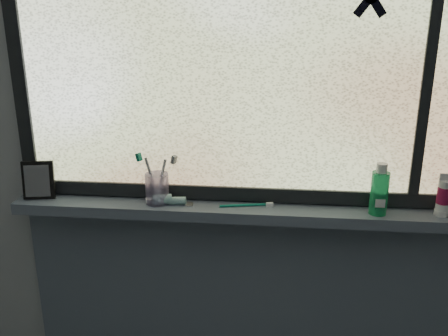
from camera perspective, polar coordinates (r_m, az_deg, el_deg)
The scene contains 13 objects.
wall_back at distance 1.76m, azimuth 1.94°, elevation 3.51°, with size 3.00×0.01×2.50m, color #9EA3A8.
windowsill at distance 1.77m, azimuth 1.68°, elevation -4.95°, with size 1.62×0.14×0.04m, color #525D6D.
sill_apron at distance 2.08m, azimuth 1.67°, elevation -17.32°, with size 1.62×0.02×0.98m, color #525D6D.
window_pane at distance 1.69m, azimuth 1.99°, elevation 12.53°, with size 1.50×0.01×1.00m, color silver.
frame_bottom at distance 1.80m, azimuth 1.81°, elevation -2.88°, with size 1.60×0.03×0.05m, color black.
frame_left at distance 1.90m, azimuth -22.56°, elevation 11.85°, with size 0.05×0.03×1.10m, color black.
frame_mullion at distance 1.75m, azimuth 22.44°, elevation 11.39°, with size 0.04×0.03×1.00m, color black.
vanity_mirror at distance 1.93m, azimuth -20.45°, elevation -1.30°, with size 0.11×0.06×0.14m, color black.
toothpaste_tube at distance 1.78m, azimuth -6.38°, elevation -3.62°, with size 0.20×0.04×0.04m, color silver, non-canonical shape.
toothbrush_cup at distance 1.79m, azimuth -7.65°, elevation -2.32°, with size 0.08×0.08×0.11m, color #B9A8DE.
toothbrush_lying at distance 1.76m, azimuth 2.20°, elevation -4.20°, with size 0.21×0.02×0.01m, color #0D7D62, non-canonical shape.
mouthwash_bottle at distance 1.75m, azimuth 17.37°, elevation -2.29°, with size 0.06×0.06×0.15m, color #22B069.
cream_tube at distance 1.82m, azimuth 23.83°, elevation -2.66°, with size 0.04×0.04×0.11m, color silver.
Camera 1 is at (0.12, -0.39, 1.70)m, focal length 40.00 mm.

